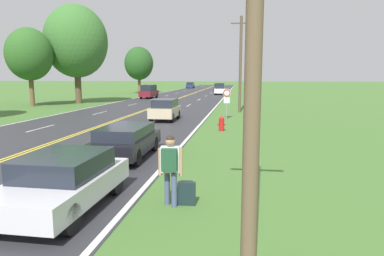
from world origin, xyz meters
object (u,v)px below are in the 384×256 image
hitchhiker_person (170,163)px  car_dark_blue_van_horizon (190,85)px  suitcase (187,194)px  car_maroon_suv_mid_far (149,91)px  tree_behind_sign (29,54)px  tree_far_back (139,63)px  car_white_van_receding (220,89)px  tree_left_verge (76,42)px  car_dark_green_hatchback_distant (218,87)px  car_silver_sedan_nearest (63,181)px  traffic_sign (227,97)px  car_black_hatchback_approaching (126,140)px  fire_hydrant (222,124)px  car_champagne_hatchback_mid_near (165,109)px

hitchhiker_person → car_dark_blue_van_horizon: size_ratio=0.37×
suitcase → car_maroon_suv_mid_far: car_maroon_suv_mid_far is taller
tree_behind_sign → tree_far_back: tree_far_back is taller
tree_far_back → car_white_van_receding: (15.07, -1.98, -4.46)m
tree_left_verge → car_dark_green_hatchback_distant: size_ratio=2.91×
tree_behind_sign → car_silver_sedan_nearest: 32.19m
tree_left_verge → car_maroon_suv_mid_far: bearing=60.9°
traffic_sign → car_black_hatchback_approaching: bearing=-104.9°
tree_behind_sign → tree_far_back: bearing=83.3°
car_silver_sedan_nearest → fire_hydrant: bearing=167.2°
car_white_van_receding → tree_left_verge: bearing=-37.0°
car_black_hatchback_approaching → car_dark_blue_van_horizon: bearing=-173.6°
hitchhiker_person → tree_far_back: size_ratio=0.21×
tree_behind_sign → car_dark_green_hatchback_distant: (16.91, 43.30, -4.66)m
car_dark_blue_van_horizon → traffic_sign: bearing=-171.0°
hitchhiker_person → car_dark_green_hatchback_distant: bearing=-0.6°
car_silver_sedan_nearest → car_dark_green_hatchback_distant: (-1.09, 69.56, 0.10)m
suitcase → car_maroon_suv_mid_far: size_ratio=0.14×
suitcase → tree_far_back: size_ratio=0.08×
tree_far_back → car_maroon_suv_mid_far: bearing=-67.5°
fire_hydrant → car_dark_blue_van_horizon: bearing=100.1°
suitcase → fire_hydrant: (0.15, 11.93, 0.14)m
tree_far_back → car_dark_blue_van_horizon: size_ratio=1.76×
tree_far_back → car_silver_sedan_nearest: size_ratio=2.11×
car_champagne_hatchback_mid_near → traffic_sign: bearing=107.2°
tree_behind_sign → car_white_van_receding: bearing=54.8°
traffic_sign → car_champagne_hatchback_mid_near: (-4.42, -1.35, -0.88)m
hitchhiker_person → car_maroon_suv_mid_far: bearing=12.6°
car_dark_green_hatchback_distant → traffic_sign: bearing=6.9°
suitcase → tree_behind_sign: 33.48m
car_white_van_receding → car_dark_green_hatchback_distant: size_ratio=1.04×
tree_behind_sign → car_black_hatchback_approaching: 27.78m
car_silver_sedan_nearest → car_dark_blue_van_horizon: (-9.60, 83.63, 0.13)m
car_black_hatchback_approaching → car_white_van_receding: car_white_van_receding is taller
car_black_hatchback_approaching → car_champagne_hatchback_mid_near: size_ratio=1.18×
car_silver_sedan_nearest → car_dark_green_hatchback_distant: 69.57m
car_black_hatchback_approaching → tree_left_verge: bearing=-150.3°
car_black_hatchback_approaching → car_champagne_hatchback_mid_near: (-1.00, 11.45, 0.13)m
tree_far_back → car_champagne_hatchback_mid_near: size_ratio=2.42×
suitcase → tree_far_back: bearing=14.6°
car_black_hatchback_approaching → suitcase: bearing=34.0°
hitchhiker_person → tree_left_verge: bearing=26.5°
car_white_van_receding → car_dark_blue_van_horizon: 32.85m
hitchhiker_person → car_white_van_receding: bearing=-1.1°
hitchhiker_person → car_white_van_receding: car_white_van_receding is taller
suitcase → car_white_van_receding: (-2.59, 51.66, 0.73)m
car_white_van_receding → tree_far_back: bearing=-99.0°
hitchhiker_person → car_maroon_suv_mid_far: 42.24m
car_maroon_suv_mid_far → car_white_van_receding: (9.59, 11.24, 0.02)m
traffic_sign → car_dark_blue_van_horizon: bearing=101.0°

